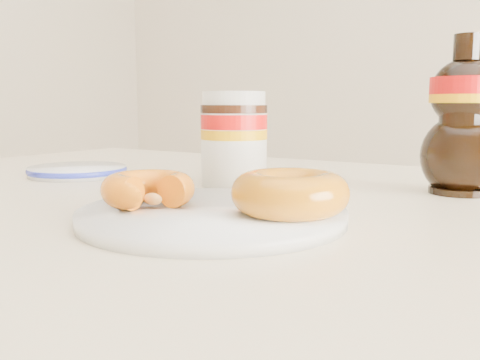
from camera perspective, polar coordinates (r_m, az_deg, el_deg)
The scene contains 8 objects.
dining_table at distance 0.68m, azimuth 0.61°, elevation -8.70°, with size 1.40×0.90×0.75m.
plate at distance 0.52m, azimuth -2.98°, elevation -3.70°, with size 0.26×0.26×0.01m.
donut_bitten at distance 0.54m, azimuth -9.76°, elevation -0.96°, with size 0.09×0.09×0.03m, color orange.
donut_whole at distance 0.49m, azimuth 5.35°, elevation -1.38°, with size 0.11×0.11×0.04m, color #AE620B.
nutella_jar at distance 0.75m, azimuth -0.65°, elevation 4.80°, with size 0.09×0.09×0.13m.
syrup_bottle at distance 0.73m, azimuth 22.77°, elevation 6.37°, with size 0.10×0.09×0.20m, color black, non-canonical shape.
dark_jar at distance 0.81m, azimuth 0.85°, elevation 2.76°, with size 0.05×0.05×0.08m.
blue_rim_saucer at distance 0.89m, azimuth -16.94°, elevation 0.98°, with size 0.16×0.16×0.02m.
Camera 1 is at (0.35, -0.45, 0.86)m, focal length 40.00 mm.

